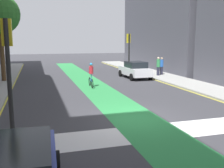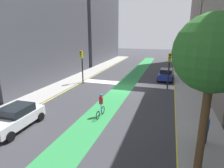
# 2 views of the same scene
# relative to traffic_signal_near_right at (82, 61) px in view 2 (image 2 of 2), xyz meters

# --- Properties ---
(ground_plane) EXTENTS (120.00, 120.00, 0.00)m
(ground_plane) POSITION_rel_traffic_signal_near_right_xyz_m (-5.62, 0.39, -3.02)
(ground_plane) COLOR #38383D
(bike_lane_paint) EXTENTS (2.40, 60.00, 0.01)m
(bike_lane_paint) POSITION_rel_traffic_signal_near_right_xyz_m (-5.62, 0.39, -3.01)
(bike_lane_paint) COLOR #2D8C47
(bike_lane_paint) RESTS_ON ground_plane
(crosswalk_band) EXTENTS (12.00, 1.80, 0.01)m
(crosswalk_band) POSITION_rel_traffic_signal_near_right_xyz_m (-5.62, -1.61, -3.02)
(crosswalk_band) COLOR silver
(crosswalk_band) RESTS_ON ground_plane
(sidewalk_left) EXTENTS (3.00, 60.00, 0.15)m
(sidewalk_left) POSITION_rel_traffic_signal_near_right_xyz_m (-13.12, 0.39, -2.94)
(sidewalk_left) COLOR #9E9E99
(sidewalk_left) RESTS_ON ground_plane
(curb_stripe_left) EXTENTS (0.16, 60.00, 0.01)m
(curb_stripe_left) POSITION_rel_traffic_signal_near_right_xyz_m (-11.62, 0.39, -3.01)
(curb_stripe_left) COLOR yellow
(curb_stripe_left) RESTS_ON ground_plane
(sidewalk_right) EXTENTS (3.00, 60.00, 0.15)m
(sidewalk_right) POSITION_rel_traffic_signal_near_right_xyz_m (1.88, 0.39, -2.94)
(sidewalk_right) COLOR #9E9E99
(sidewalk_right) RESTS_ON ground_plane
(curb_stripe_right) EXTENTS (0.16, 60.00, 0.01)m
(curb_stripe_right) POSITION_rel_traffic_signal_near_right_xyz_m (0.38, 0.39, -3.01)
(curb_stripe_right) COLOR yellow
(curb_stripe_right) RESTS_ON ground_plane
(buildings_right_row) EXTENTS (9.10, 57.33, 23.64)m
(buildings_right_row) POSITION_rel_traffic_signal_near_right_xyz_m (7.77, -3.69, 6.79)
(buildings_right_row) COLOR #4C4C56
(buildings_right_row) RESTS_ON ground_plane
(traffic_signal_near_right) EXTENTS (0.35, 0.52, 4.31)m
(traffic_signal_near_right) POSITION_rel_traffic_signal_near_right_xyz_m (0.00, 0.00, 0.00)
(traffic_signal_near_right) COLOR black
(traffic_signal_near_right) RESTS_ON ground_plane
(traffic_signal_near_left) EXTENTS (0.35, 0.52, 4.25)m
(traffic_signal_near_left) POSITION_rel_traffic_signal_near_right_xyz_m (-10.76, -0.50, -0.04)
(traffic_signal_near_left) COLOR black
(traffic_signal_near_left) RESTS_ON ground_plane
(car_blue_left_near) EXTENTS (2.17, 4.27, 1.57)m
(car_blue_left_near) POSITION_rel_traffic_signal_near_right_xyz_m (-10.41, -5.28, -2.22)
(car_blue_left_near) COLOR navy
(car_blue_left_near) RESTS_ON ground_plane
(car_white_right_far) EXTENTS (2.10, 4.24, 1.57)m
(car_white_right_far) POSITION_rel_traffic_signal_near_right_xyz_m (-0.94, 12.26, -2.22)
(car_white_right_far) COLOR silver
(car_white_right_far) RESTS_ON ground_plane
(cyclist_in_lane) EXTENTS (0.32, 1.73, 1.86)m
(cyclist_in_lane) POSITION_rel_traffic_signal_near_right_xyz_m (-5.87, 8.71, -2.05)
(cyclist_in_lane) COLOR black
(cyclist_in_lane) RESTS_ON ground_plane
(pedestrian_sidewalk_left_a) EXTENTS (0.34, 0.34, 1.72)m
(pedestrian_sidewalk_left_a) POSITION_rel_traffic_signal_near_right_xyz_m (-13.11, 10.59, -1.99)
(pedestrian_sidewalk_left_a) COLOR #262638
(pedestrian_sidewalk_left_a) RESTS_ON sidewalk_left
(street_tree_near) EXTENTS (3.25, 3.25, 7.11)m
(street_tree_near) POSITION_rel_traffic_signal_near_right_xyz_m (-12.47, 13.11, 2.56)
(street_tree_near) COLOR brown
(street_tree_near) RESTS_ON sidewalk_left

